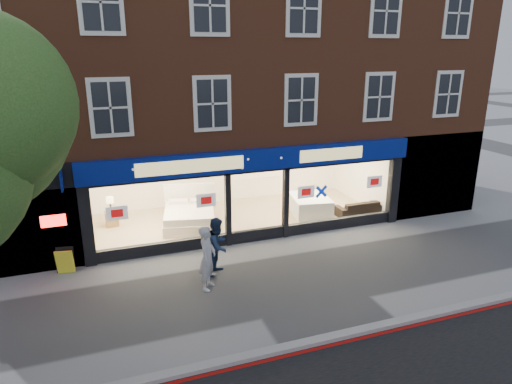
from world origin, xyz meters
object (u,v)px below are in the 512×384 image
mattress_stack (310,205)px  pedestrian_grey (207,258)px  a_board (65,261)px  pedestrian_blue (218,246)px  display_bed (189,215)px  sofa (359,207)px

mattress_stack → pedestrian_grey: pedestrian_grey is taller
a_board → pedestrian_blue: pedestrian_blue is taller
mattress_stack → a_board: 9.22m
pedestrian_grey → pedestrian_blue: size_ratio=1.06×
display_bed → a_board: size_ratio=3.36×
mattress_stack → sofa: mattress_stack is taller
display_bed → a_board: bearing=-138.5°
sofa → a_board: bearing=6.2°
pedestrian_blue → mattress_stack: bearing=-14.1°
sofa → pedestrian_grey: size_ratio=1.04×
display_bed → a_board: 4.86m
a_board → pedestrian_blue: bearing=-9.3°
display_bed → pedestrian_grey: pedestrian_grey is taller
a_board → pedestrian_blue: 4.57m
a_board → pedestrian_grey: (3.78, -2.32, 0.53)m
mattress_stack → pedestrian_blue: 5.87m
pedestrian_grey → sofa: bearing=-32.7°
display_bed → pedestrian_blue: pedestrian_blue is taller
a_board → mattress_stack: bearing=22.3°
pedestrian_grey → pedestrian_blue: (0.51, 0.81, -0.05)m
a_board → pedestrian_grey: bearing=-21.4°
display_bed → pedestrian_grey: bearing=-83.3°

